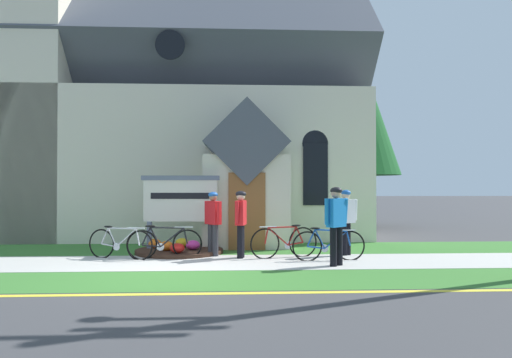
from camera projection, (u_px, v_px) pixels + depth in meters
ground at (183, 248)px, 13.38m from camera, size 140.00×140.00×0.00m
sidewalk_slab at (149, 263)px, 10.73m from camera, size 32.00×2.19×0.01m
grass_verge at (129, 281)px, 8.68m from camera, size 32.00×1.91×0.01m
church_lawn at (164, 249)px, 13.09m from camera, size 24.00×2.54×0.01m
curb_paint_stripe at (114, 295)px, 7.58m from camera, size 28.00×0.16×0.01m
church_building at (168, 109)px, 18.07m from camera, size 13.15×9.87×13.98m
church_sign at (180, 201)px, 12.55m from camera, size 2.06×0.22×2.01m
flower_bed at (178, 250)px, 12.30m from camera, size 2.25×2.25×0.34m
bicycle_red at (328, 245)px, 11.08m from camera, size 1.73×0.15×0.80m
bicycle_yellow at (164, 243)px, 11.37m from camera, size 1.77×0.22×0.82m
bicycle_blue at (284, 242)px, 11.53m from camera, size 1.68×0.52×0.81m
bicycle_white at (120, 243)px, 11.33m from camera, size 1.66×0.69×0.80m
cyclist_in_red_jersey at (213, 219)px, 11.81m from camera, size 0.43×0.64×1.59m
cyclist_in_green_jersey at (336, 219)px, 10.33m from camera, size 0.57×0.51×1.71m
cyclist_in_white_jersey at (346, 217)px, 11.92m from camera, size 0.61×0.40×1.64m
cyclist_in_yellow_jersey at (241, 219)px, 11.46m from camera, size 0.30×0.69×1.62m
roadside_conifer at (355, 107)px, 20.72m from camera, size 3.87×3.87×8.17m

